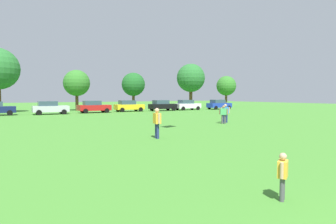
# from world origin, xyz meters

# --- Properties ---
(ground_plane) EXTENTS (160.00, 160.00, 0.00)m
(ground_plane) POSITION_xyz_m (0.00, 30.00, 0.00)
(ground_plane) COLOR #42842D
(child_kite_flyer) EXTENTS (0.45, 0.36, 1.09)m
(child_kite_flyer) POSITION_xyz_m (0.18, 4.59, 0.65)
(child_kite_flyer) COLOR #4C4C51
(child_kite_flyer) RESTS_ON ground
(adult_bystander) EXTENTS (0.39, 0.80, 1.69)m
(adult_bystander) POSITION_xyz_m (2.13, 14.46, 1.00)
(adult_bystander) COLOR navy
(adult_bystander) RESTS_ON ground
(bystander_near_trees) EXTENTS (0.55, 0.57, 1.55)m
(bystander_near_trees) POSITION_xyz_m (10.95, 19.18, 0.92)
(bystander_near_trees) COLOR #4C4C51
(bystander_near_trees) RESTS_ON ground
(bystander_midfield) EXTENTS (0.71, 0.51, 1.64)m
(bystander_midfield) POSITION_xyz_m (11.72, 19.84, 0.97)
(bystander_midfield) COLOR navy
(bystander_midfield) RESTS_ON ground
(parked_car_silver_2) EXTENTS (4.30, 2.02, 1.68)m
(parked_car_silver_2) POSITION_xyz_m (-0.06, 39.65, 0.86)
(parked_car_silver_2) COLOR silver
(parked_car_silver_2) RESTS_ON ground
(parked_car_red_3) EXTENTS (4.30, 2.02, 1.68)m
(parked_car_red_3) POSITION_xyz_m (5.73, 40.26, 0.86)
(parked_car_red_3) COLOR red
(parked_car_red_3) RESTS_ON ground
(parked_car_yellow_4) EXTENTS (4.30, 2.02, 1.68)m
(parked_car_yellow_4) POSITION_xyz_m (11.13, 40.85, 0.86)
(parked_car_yellow_4) COLOR yellow
(parked_car_yellow_4) RESTS_ON ground
(parked_car_black_5) EXTENTS (4.30, 2.02, 1.68)m
(parked_car_black_5) POSITION_xyz_m (16.57, 40.34, 0.86)
(parked_car_black_5) COLOR black
(parked_car_black_5) RESTS_ON ground
(parked_car_white_6) EXTENTS (4.30, 2.02, 1.68)m
(parked_car_white_6) POSITION_xyz_m (21.30, 40.39, 0.86)
(parked_car_white_6) COLOR white
(parked_car_white_6) RESTS_ON ground
(parked_car_blue_7) EXTENTS (4.30, 2.02, 1.68)m
(parked_car_blue_7) POSITION_xyz_m (27.55, 39.83, 0.86)
(parked_car_blue_7) COLOR #1E38AD
(parked_car_blue_7) RESTS_ON ground
(tree_center_left) EXTENTS (4.14, 4.14, 6.46)m
(tree_center_left) POSITION_xyz_m (5.01, 47.50, 4.36)
(tree_center_left) COLOR brown
(tree_center_left) RESTS_ON ground
(tree_center_right) EXTENTS (4.14, 4.14, 6.45)m
(tree_center_right) POSITION_xyz_m (15.00, 48.20, 4.36)
(tree_center_right) COLOR brown
(tree_center_right) RESTS_ON ground
(tree_right) EXTENTS (5.53, 5.53, 8.62)m
(tree_right) POSITION_xyz_m (26.96, 47.67, 5.82)
(tree_right) COLOR brown
(tree_right) RESTS_ON ground
(tree_far_right) EXTENTS (4.29, 4.29, 6.69)m
(tree_far_right) POSITION_xyz_m (37.46, 49.34, 4.51)
(tree_far_right) COLOR brown
(tree_far_right) RESTS_ON ground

